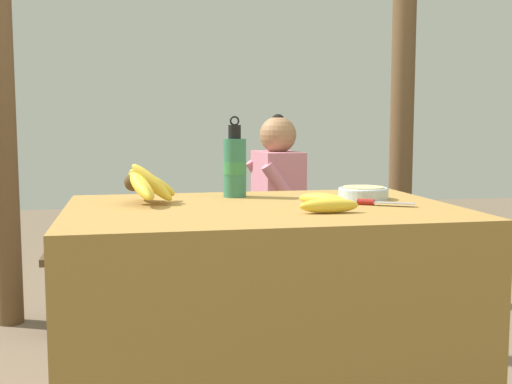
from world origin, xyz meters
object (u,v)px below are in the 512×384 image
object	(u,v)px
loose_banana_side	(322,200)
water_bottle	(235,166)
loose_banana_front	(329,206)
knife	(377,202)
support_post_near	(0,58)
wooden_bench	(222,258)
banana_bunch_ripe	(144,183)
seated_vendor	(269,205)
serving_bowl	(363,192)
banana_bunch_green	(132,238)
support_post_far	(403,65)

from	to	relation	value
loose_banana_side	water_bottle	bearing A→B (deg)	125.25
loose_banana_front	knife	bearing A→B (deg)	33.62
support_post_near	wooden_bench	bearing A→B (deg)	-12.65
banana_bunch_ripe	seated_vendor	bearing A→B (deg)	58.70
banana_bunch_ripe	serving_bowl	distance (m)	0.75
knife	banana_bunch_green	size ratio (longest dim) A/B	0.58
banana_bunch_ripe	serving_bowl	world-z (taller)	banana_bunch_ripe
loose_banana_side	banana_bunch_green	xyz separation A→B (m)	(-0.59, 1.30, -0.34)
banana_bunch_ripe	support_post_far	size ratio (longest dim) A/B	0.11
support_post_far	support_post_near	bearing A→B (deg)	180.00
banana_bunch_ripe	loose_banana_front	distance (m)	0.62
loose_banana_front	seated_vendor	xyz separation A→B (m)	(0.13, 1.40, -0.18)
seated_vendor	support_post_far	size ratio (longest dim) A/B	0.40
serving_bowl	knife	distance (m)	0.17
serving_bowl	banana_bunch_ripe	bearing A→B (deg)	178.68
serving_bowl	support_post_near	world-z (taller)	support_post_near
loose_banana_front	support_post_far	world-z (taller)	support_post_far
serving_bowl	knife	xyz separation A→B (m)	(-0.02, -0.17, -0.01)
banana_bunch_ripe	banana_bunch_green	world-z (taller)	banana_bunch_ripe
loose_banana_side	knife	world-z (taller)	loose_banana_side
support_post_near	support_post_far	xyz separation A→B (m)	(2.17, 0.00, 0.00)
serving_bowl	seated_vendor	bearing A→B (deg)	94.72
serving_bowl	banana_bunch_green	xyz separation A→B (m)	(-0.79, 1.13, -0.34)
seated_vendor	support_post_far	xyz separation A→B (m)	(0.84, 0.28, 0.75)
loose_banana_front	wooden_bench	world-z (taller)	loose_banana_front
loose_banana_side	banana_bunch_green	size ratio (longest dim) A/B	0.55
seated_vendor	loose_banana_side	bearing A→B (deg)	81.94
loose_banana_front	banana_bunch_ripe	bearing A→B (deg)	148.59
serving_bowl	banana_bunch_green	bearing A→B (deg)	124.90
loose_banana_front	support_post_far	distance (m)	2.02
wooden_bench	seated_vendor	distance (m)	0.37
water_bottle	support_post_near	bearing A→B (deg)	129.15
serving_bowl	loose_banana_side	xyz separation A→B (m)	(-0.20, -0.17, -0.00)
banana_bunch_green	support_post_near	world-z (taller)	support_post_near
serving_bowl	loose_banana_front	xyz separation A→B (m)	(-0.22, -0.30, -0.00)
loose_banana_front	support_post_near	world-z (taller)	support_post_near
knife	serving_bowl	bearing A→B (deg)	115.15
banana_bunch_ripe	loose_banana_front	xyz separation A→B (m)	(0.53, -0.32, -0.05)
loose_banana_front	water_bottle	bearing A→B (deg)	114.12
banana_bunch_ripe	support_post_near	distance (m)	1.60
wooden_bench	loose_banana_front	bearing A→B (deg)	-85.47
water_bottle	loose_banana_side	bearing A→B (deg)	-54.75
serving_bowl	banana_bunch_green	distance (m)	1.42
wooden_bench	support_post_near	bearing A→B (deg)	167.35
wooden_bench	banana_bunch_green	world-z (taller)	banana_bunch_green
serving_bowl	banana_bunch_green	size ratio (longest dim) A/B	0.60
loose_banana_side	seated_vendor	distance (m)	1.28
banana_bunch_ripe	support_post_far	distance (m)	2.09
banana_bunch_ripe	serving_bowl	bearing A→B (deg)	-1.32
serving_bowl	support_post_near	bearing A→B (deg)	135.93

